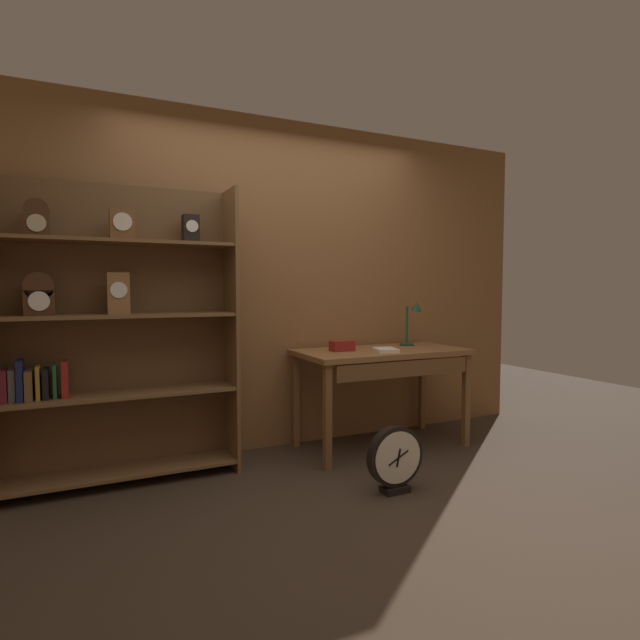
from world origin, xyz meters
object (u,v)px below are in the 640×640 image
Objects in this scene: round_clock_large at (395,459)px; bookshelf at (113,335)px; desk_lamp at (412,320)px; open_repair_manual at (385,350)px; toolbox_small at (342,346)px; workbench at (383,361)px.

bookshelf is at bearing 148.98° from round_clock_large.
open_repair_manual is (-0.42, -0.24, -0.21)m from desk_lamp.
open_repair_manual is (1.93, -0.24, -0.18)m from bookshelf.
desk_lamp is at bearing 49.63° from round_clock_large.
toolbox_small is (-0.71, -0.07, -0.18)m from desk_lamp.
bookshelf is 1.96m from open_repair_manual.
workbench is 0.36m from toolbox_small.
open_repair_manual reaches higher than workbench.
toolbox_small is (-0.33, 0.07, 0.13)m from workbench.
desk_lamp is 0.53m from open_repair_manual.
desk_lamp is at bearing 44.08° from open_repair_manual.
desk_lamp is 2.13× the size of toolbox_small.
bookshelf is at bearing 177.67° from toolbox_small.
desk_lamp is (2.36, 0.00, 0.03)m from bookshelf.
toolbox_small is (1.65, -0.07, -0.15)m from bookshelf.
toolbox_small is at bearing 84.28° from round_clock_large.
desk_lamp is at bearing 20.40° from workbench.
toolbox_small is 0.43× the size of round_clock_large.
bookshelf is at bearing -179.97° from desk_lamp.
desk_lamp reaches higher than open_repair_manual.
workbench is 3.21× the size of round_clock_large.
open_repair_manual is (-0.04, -0.09, 0.10)m from workbench.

